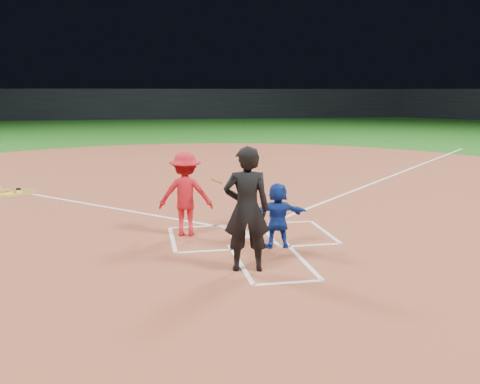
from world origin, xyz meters
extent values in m
plane|color=#165415|center=(0.00, 0.00, 0.00)|extent=(120.00, 120.00, 0.00)
cylinder|color=brown|center=(0.00, 6.00, 0.01)|extent=(28.00, 28.00, 0.01)
cube|color=black|center=(0.00, 48.00, 1.60)|extent=(80.00, 1.20, 3.20)
cylinder|color=silver|center=(0.00, 0.00, 0.02)|extent=(0.60, 0.60, 0.02)
cylinder|color=brown|center=(-5.97, 5.88, 0.02)|extent=(1.70, 1.70, 0.01)
cylinder|color=yellow|center=(-5.97, 5.88, 0.02)|extent=(0.80, 0.80, 0.00)
cylinder|color=olive|center=(-5.82, 6.13, 0.05)|extent=(0.23, 0.84, 0.06)
torus|color=black|center=(-5.77, 6.28, 0.05)|extent=(0.19, 0.19, 0.05)
imported|color=#13319B|center=(0.32, -0.90, 0.63)|extent=(1.17, 0.44, 1.24)
imported|color=black|center=(-0.51, -2.08, 1.04)|extent=(0.81, 0.59, 2.05)
cube|color=white|center=(-0.98, 0.92, 0.01)|extent=(1.22, 0.08, 0.01)
cube|color=white|center=(-0.98, -0.92, 0.01)|extent=(1.22, 0.08, 0.01)
cube|color=white|center=(-0.37, 0.00, 0.01)|extent=(0.08, 1.83, 0.01)
cube|color=white|center=(-1.59, 0.00, 0.01)|extent=(0.08, 1.83, 0.01)
cube|color=white|center=(0.98, 0.92, 0.01)|extent=(1.22, 0.08, 0.01)
cube|color=white|center=(0.98, -0.92, 0.01)|extent=(1.22, 0.08, 0.01)
cube|color=white|center=(0.37, 0.00, 0.01)|extent=(0.08, 1.83, 0.01)
cube|color=white|center=(1.59, 0.00, 0.01)|extent=(0.08, 1.83, 0.01)
cube|color=white|center=(-0.55, -1.70, 0.01)|extent=(0.08, 2.20, 0.01)
cube|color=white|center=(0.55, -1.70, 0.01)|extent=(0.08, 2.20, 0.01)
cube|color=white|center=(0.00, -2.80, 0.01)|extent=(1.10, 0.08, 0.01)
cube|color=white|center=(7.07, 7.37, 0.01)|extent=(14.21, 14.21, 0.01)
imported|color=red|center=(-1.29, 0.29, 0.86)|extent=(1.19, 0.81, 1.70)
cylinder|color=#A7803D|center=(-0.69, 0.14, 1.15)|extent=(0.38, 0.80, 0.28)
camera|label=1|loc=(-2.19, -10.32, 2.90)|focal=40.00mm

